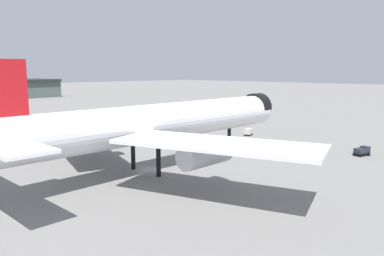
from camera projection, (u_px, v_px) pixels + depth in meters
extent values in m
plane|color=slate|center=(149.00, 169.00, 65.43)|extent=(900.00, 900.00, 0.00)
cylinder|color=white|center=(159.00, 122.00, 64.25)|extent=(61.27, 7.07, 6.36)
cone|color=white|center=(259.00, 109.00, 86.10)|extent=(7.06, 6.31, 6.23)
cylinder|color=black|center=(256.00, 107.00, 85.12)|extent=(2.93, 6.45, 6.42)
cube|color=white|center=(82.00, 120.00, 72.59)|extent=(17.55, 29.21, 0.51)
cylinder|color=#B7BAC1|center=(99.00, 132.00, 71.70)|extent=(8.61, 3.59, 3.50)
cube|color=white|center=(217.00, 144.00, 49.42)|extent=(18.09, 29.23, 0.51)
cylinder|color=#B7BAC1|center=(205.00, 154.00, 53.05)|extent=(8.61, 3.59, 3.50)
cube|color=white|center=(12.00, 148.00, 40.07)|extent=(5.64, 11.08, 0.38)
cylinder|color=black|center=(229.00, 140.00, 79.10)|extent=(0.76, 0.76, 5.08)
cylinder|color=black|center=(133.00, 155.00, 65.21)|extent=(0.76, 0.76, 5.08)
cylinder|color=black|center=(158.00, 161.00, 60.65)|extent=(0.76, 0.76, 5.08)
cube|color=black|center=(362.00, 153.00, 75.78)|extent=(3.54, 2.50, 0.30)
cube|color=#232833|center=(365.00, 149.00, 76.11)|extent=(1.71, 1.91, 1.20)
cube|color=#1E2D38|center=(367.00, 148.00, 76.34)|extent=(0.49, 1.30, 0.60)
cube|color=#232833|center=(360.00, 151.00, 75.42)|extent=(2.32, 2.11, 0.90)
cylinder|color=black|center=(362.00, 153.00, 77.02)|extent=(0.75, 0.48, 0.70)
cylinder|color=black|center=(369.00, 154.00, 75.62)|extent=(0.75, 0.48, 0.70)
cylinder|color=black|center=(354.00, 154.00, 75.99)|extent=(0.75, 0.48, 0.70)
cylinder|color=black|center=(361.00, 155.00, 74.59)|extent=(0.75, 0.48, 0.70)
cube|color=black|center=(248.00, 134.00, 99.37)|extent=(2.74, 2.16, 0.20)
cube|color=beige|center=(248.00, 131.00, 99.25)|extent=(2.74, 2.16, 1.40)
sphere|color=black|center=(247.00, 134.00, 100.57)|extent=(0.44, 0.44, 0.44)
sphere|color=black|center=(252.00, 134.00, 99.90)|extent=(0.44, 0.44, 0.44)
sphere|color=black|center=(244.00, 135.00, 98.87)|extent=(0.44, 0.44, 0.44)
sphere|color=black|center=(250.00, 135.00, 98.21)|extent=(0.44, 0.44, 0.44)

